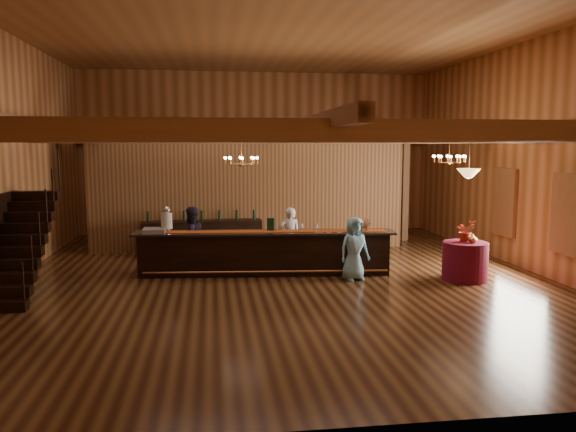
{
  "coord_description": "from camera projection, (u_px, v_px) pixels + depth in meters",
  "views": [
    {
      "loc": [
        -1.57,
        -12.54,
        3.0
      ],
      "look_at": [
        0.25,
        0.81,
        1.31
      ],
      "focal_mm": 35.0,
      "sensor_mm": 36.0,
      "label": 1
    }
  ],
  "objects": [
    {
      "name": "beam_grid",
      "position": [
        279.0,
        135.0,
        13.0
      ],
      "size": [
        11.9,
        13.9,
        0.39
      ],
      "color": "olive",
      "rests_on": "wall_left"
    },
    {
      "name": "glass_rack_tray",
      "position": [
        154.0,
        231.0,
        12.89
      ],
      "size": [
        0.5,
        0.5,
        0.1
      ],
      "primitive_type": "cube",
      "color": "gray",
      "rests_on": "tasting_bar"
    },
    {
      "name": "wall_back",
      "position": [
        257.0,
        153.0,
        19.45
      ],
      "size": [
        12.0,
        0.1,
        5.5
      ],
      "primitive_type": "cube",
      "color": "#B8794C",
      "rests_on": "floor"
    },
    {
      "name": "floor_plant",
      "position": [
        332.0,
        225.0,
        16.84
      ],
      "size": [
        0.85,
        0.78,
        1.26
      ],
      "primitive_type": "imported",
      "rotation": [
        0.0,
        0.0,
        0.4
      ],
      "color": "#387229",
      "rests_on": "floor"
    },
    {
      "name": "backbar_shelf",
      "position": [
        202.0,
        237.0,
        15.65
      ],
      "size": [
        3.35,
        0.81,
        0.93
      ],
      "primitive_type": "cube",
      "rotation": [
        0.0,
        0.0,
        0.09
      ],
      "color": "black",
      "rests_on": "floor"
    },
    {
      "name": "bar_bottle_1",
      "position": [
        271.0,
        224.0,
        13.16
      ],
      "size": [
        0.07,
        0.07,
        0.3
      ],
      "primitive_type": "cylinder",
      "color": "black",
      "rests_on": "tasting_bar"
    },
    {
      "name": "window_right_front",
      "position": [
        568.0,
        214.0,
        11.94
      ],
      "size": [
        0.12,
        1.05,
        1.75
      ],
      "primitive_type": "cube",
      "color": "white",
      "rests_on": "wall_right"
    },
    {
      "name": "table_vase",
      "position": [
        473.0,
        236.0,
        12.36
      ],
      "size": [
        0.21,
        0.21,
        0.32
      ],
      "primitive_type": "imported",
      "rotation": [
        0.0,
        0.0,
        0.42
      ],
      "color": "#AE6F3A",
      "rests_on": "round_table"
    },
    {
      "name": "bar_bottle_0",
      "position": [
        269.0,
        225.0,
        13.16
      ],
      "size": [
        0.07,
        0.07,
        0.3
      ],
      "primitive_type": "cylinder",
      "color": "black",
      "rests_on": "tasting_bar"
    },
    {
      "name": "table_flowers",
      "position": [
        465.0,
        231.0,
        12.55
      ],
      "size": [
        0.53,
        0.49,
        0.49
      ],
      "primitive_type": "imported",
      "rotation": [
        0.0,
        0.0,
        0.29
      ],
      "color": "#A22915",
      "rests_on": "round_table"
    },
    {
      "name": "ceiling",
      "position": [
        281.0,
        30.0,
        12.22
      ],
      "size": [
        14.0,
        14.0,
        0.0
      ],
      "primitive_type": "plane",
      "rotation": [
        3.14,
        0.0,
        0.0
      ],
      "color": "#9F6634",
      "rests_on": "wall_back"
    },
    {
      "name": "wall_front",
      "position": [
        367.0,
        171.0,
        5.69
      ],
      "size": [
        12.0,
        0.1,
        5.5
      ],
      "primitive_type": "cube",
      "color": "#B8794C",
      "rests_on": "floor"
    },
    {
      "name": "tasting_bar",
      "position": [
        265.0,
        253.0,
        13.12
      ],
      "size": [
        6.12,
        1.3,
        1.02
      ],
      "rotation": [
        0.0,
        0.0,
        -0.09
      ],
      "color": "black",
      "rests_on": "floor"
    },
    {
      "name": "bartender",
      "position": [
        290.0,
        237.0,
        14.02
      ],
      "size": [
        0.55,
        0.37,
        1.48
      ],
      "primitive_type": "imported",
      "rotation": [
        0.0,
        0.0,
        3.17
      ],
      "color": "silver",
      "rests_on": "floor"
    },
    {
      "name": "partition_wall",
      "position": [
        249.0,
        197.0,
        16.09
      ],
      "size": [
        9.0,
        0.18,
        3.1
      ],
      "primitive_type": "cube",
      "color": "brown",
      "rests_on": "floor"
    },
    {
      "name": "wall_right",
      "position": [
        531.0,
        156.0,
        13.37
      ],
      "size": [
        0.1,
        14.0,
        5.5
      ],
      "primitive_type": "cube",
      "color": "#B8794C",
      "rests_on": "floor"
    },
    {
      "name": "round_table",
      "position": [
        465.0,
        261.0,
        12.55
      ],
      "size": [
        1.0,
        1.0,
        0.87
      ],
      "primitive_type": "cylinder",
      "color": "maroon",
      "rests_on": "floor"
    },
    {
      "name": "beverage_dispenser",
      "position": [
        167.0,
        220.0,
        12.96
      ],
      "size": [
        0.26,
        0.26,
        0.6
      ],
      "color": "silver",
      "rests_on": "tasting_bar"
    },
    {
      "name": "raffle_drum",
      "position": [
        361.0,
        224.0,
        13.1
      ],
      "size": [
        0.34,
        0.24,
        0.3
      ],
      "color": "brown",
      "rests_on": "tasting_bar"
    },
    {
      "name": "pendant_lamp",
      "position": [
        469.0,
        173.0,
        12.3
      ],
      "size": [
        0.52,
        0.52,
        0.9
      ],
      "color": "#AE6F3A",
      "rests_on": "beam_grid"
    },
    {
      "name": "bar_bottle_2",
      "position": [
        273.0,
        224.0,
        13.16
      ],
      "size": [
        0.07,
        0.07,
        0.3
      ],
      "primitive_type": "cylinder",
      "color": "black",
      "rests_on": "tasting_bar"
    },
    {
      "name": "staircase",
      "position": [
        19.0,
        245.0,
        11.33
      ],
      "size": [
        1.0,
        2.8,
        2.0
      ],
      "color": "black",
      "rests_on": "floor"
    },
    {
      "name": "window_right_back",
      "position": [
        505.0,
        202.0,
        14.5
      ],
      "size": [
        0.12,
        1.05,
        1.75
      ],
      "primitive_type": "cube",
      "color": "white",
      "rests_on": "wall_right"
    },
    {
      "name": "support_posts",
      "position": [
        285.0,
        210.0,
        12.22
      ],
      "size": [
        9.2,
        10.2,
        3.2
      ],
      "color": "olive",
      "rests_on": "floor"
    },
    {
      "name": "chandelier_left",
      "position": [
        241.0,
        160.0,
        13.37
      ],
      "size": [
        0.8,
        0.8,
        0.7
      ],
      "color": "#AE6F3A",
      "rests_on": "beam_grid"
    },
    {
      "name": "backroom_boxes",
      "position": [
        252.0,
        222.0,
        18.21
      ],
      "size": [
        4.1,
        0.6,
        1.1
      ],
      "color": "black",
      "rests_on": "floor"
    },
    {
      "name": "chandelier_right",
      "position": [
        449.0,
        159.0,
        13.79
      ],
      "size": [
        0.8,
        0.8,
        0.67
      ],
      "color": "#AE6F3A",
      "rests_on": "beam_grid"
    },
    {
      "name": "staff_second",
      "position": [
        191.0,
        239.0,
        13.5
      ],
      "size": [
        0.95,
        0.93,
        1.55
      ],
      "primitive_type": "imported",
      "rotation": [
        0.0,
        0.0,
        3.81
      ],
      "color": "#1F1C2F",
      "rests_on": "floor"
    },
    {
      "name": "guest",
      "position": [
        354.0,
        249.0,
        12.53
      ],
      "size": [
        0.79,
        0.62,
        1.43
      ],
      "primitive_type": "imported",
      "rotation": [
        0.0,
        0.0,
        0.26
      ],
      "color": "#76B3D0",
      "rests_on": "floor"
    },
    {
      "name": "floor",
      "position": [
        282.0,
        277.0,
        12.91
      ],
      "size": [
        14.0,
        14.0,
        0.0
      ],
      "primitive_type": "plane",
      "color": "#54371C",
      "rests_on": "ground"
    }
  ]
}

